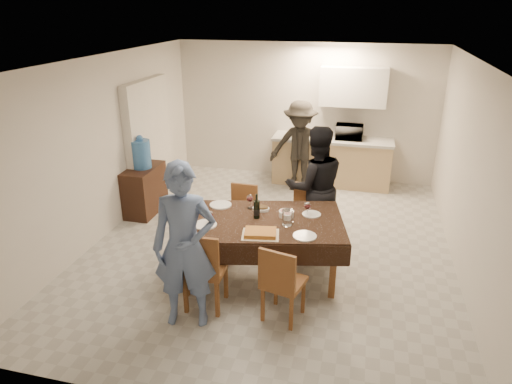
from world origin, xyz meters
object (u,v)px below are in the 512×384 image
dining_table (260,223)px  water_jug (141,154)px  wine_bottle (257,206)px  person_near (185,247)px  person_kitchen (300,147)px  savoury_tart (260,233)px  water_pitcher (287,217)px  person_far (315,187)px  console (145,190)px  microwave (349,132)px

dining_table → water_jug: water_jug is taller
dining_table → wine_bottle: size_ratio=7.02×
person_near → person_kitchen: (0.57, 4.10, -0.08)m
dining_table → person_kitchen: person_kitchen is taller
savoury_tart → water_pitcher: bearing=52.9°
savoury_tart → person_far: size_ratio=0.24×
wine_bottle → water_pitcher: 0.42m
water_pitcher → person_near: bearing=-132.0°
person_near → person_far: bearing=49.4°
console → microwave: 3.84m
microwave → person_near: size_ratio=0.27×
water_jug → person_far: 2.88m
water_pitcher → person_kitchen: bearing=96.0°
dining_table → water_pitcher: size_ratio=11.51×
dining_table → microwave: (0.87, 3.50, 0.29)m
person_far → microwave: bearing=-118.0°
dining_table → person_kitchen: (0.02, 3.05, 0.08)m
dining_table → wine_bottle: bearing=122.5°
water_jug → wine_bottle: bearing=-31.7°
wine_bottle → person_far: person_far is taller
dining_table → savoury_tart: size_ratio=5.31×
person_far → water_pitcher: bearing=59.2°
console → person_far: 2.92m
console → person_far: person_far is taller
person_near → dining_table: bearing=49.4°
water_pitcher → savoury_tart: 0.42m
water_jug → water_pitcher: size_ratio=2.35×
console → microwave: microwave is taller
water_jug → person_near: person_near is taller
dining_table → person_far: size_ratio=1.28×
wine_bottle → person_kitchen: (0.07, 3.00, -0.12)m
water_jug → person_far: bearing=-7.8°
person_far → person_kitchen: 2.07m
dining_table → person_far: 1.19m
water_pitcher → water_jug: bearing=150.6°
microwave → person_far: size_ratio=0.28×
water_pitcher → savoury_tart: bearing=-127.1°
console → wine_bottle: bearing=-31.7°
console → water_pitcher: water_pitcher is taller
dining_table → savoury_tart: (0.10, -0.38, 0.06)m
savoury_tart → person_near: size_ratio=0.23×
water_jug → person_far: person_far is taller
dining_table → person_far: person_far is taller
microwave → person_kitchen: bearing=27.9°
microwave → person_kitchen: 0.98m
water_jug → microwave: size_ratio=0.93×
water_jug → person_kitchen: 2.83m
savoury_tart → person_near: 0.94m
wine_bottle → water_jug: bearing=148.3°
person_near → person_far: 2.37m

